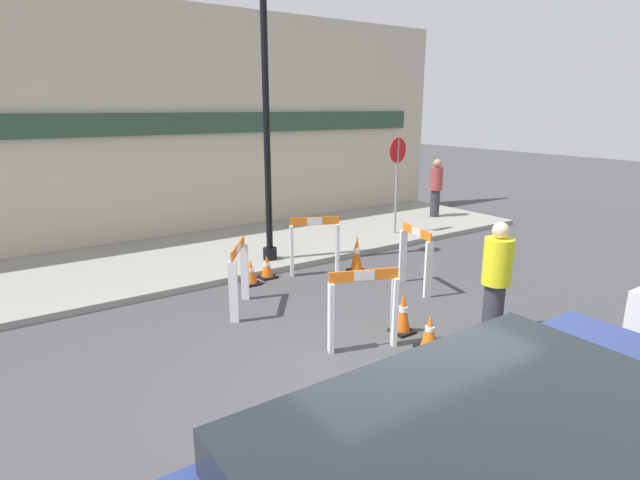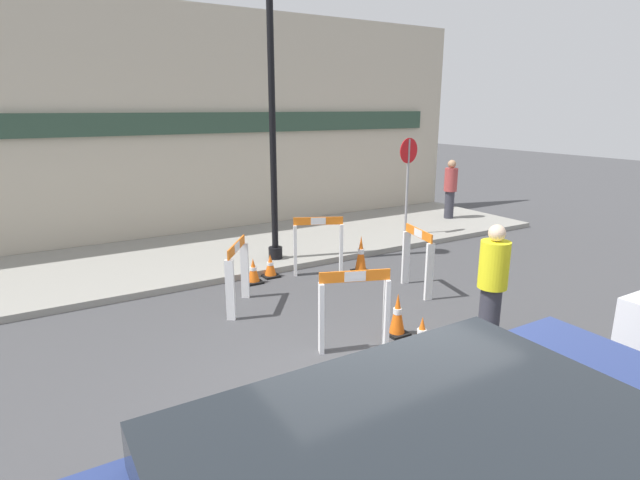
{
  "view_description": "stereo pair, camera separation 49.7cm",
  "coord_description": "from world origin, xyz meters",
  "views": [
    {
      "loc": [
        -3.12,
        -3.65,
        3.17
      ],
      "look_at": [
        1.47,
        3.06,
        1.0
      ],
      "focal_mm": 28.0,
      "sensor_mm": 36.0,
      "label": 1
    },
    {
      "loc": [
        -2.71,
        -3.92,
        3.17
      ],
      "look_at": [
        1.47,
        3.06,
        1.0
      ],
      "focal_mm": 28.0,
      "sensor_mm": 36.0,
      "label": 2
    }
  ],
  "objects": [
    {
      "name": "barricade_3",
      "position": [
        2.02,
        4.04,
        0.63
      ],
      "size": [
        0.92,
        0.52,
        1.15
      ],
      "rotation": [
        0.0,
        0.0,
        8.99
      ],
      "color": "white",
      "rests_on": "ground_plane"
    },
    {
      "name": "traffic_cone_4",
      "position": [
        1.16,
        4.4,
        0.21
      ],
      "size": [
        0.3,
        0.3,
        0.45
      ],
      "color": "black",
      "rests_on": "ground_plane"
    },
    {
      "name": "traffic_cone_1",
      "position": [
        0.74,
        4.24,
        0.23
      ],
      "size": [
        0.3,
        0.3,
        0.48
      ],
      "color": "black",
      "rests_on": "ground_plane"
    },
    {
      "name": "traffic_cone_3",
      "position": [
        1.58,
        0.6,
        0.24
      ],
      "size": [
        0.3,
        0.3,
        0.5
      ],
      "color": "black",
      "rests_on": "ground_plane"
    },
    {
      "name": "person_worker",
      "position": [
        2.61,
        0.38,
        0.88
      ],
      "size": [
        0.54,
        0.54,
        1.67
      ],
      "rotation": [
        0.0,
        0.0,
        2.05
      ],
      "color": "#33333D",
      "rests_on": "ground_plane"
    },
    {
      "name": "traffic_cone_2",
      "position": [
        1.63,
        1.16,
        0.3
      ],
      "size": [
        0.3,
        0.3,
        0.63
      ],
      "color": "black",
      "rests_on": "ground_plane"
    },
    {
      "name": "storefront_facade",
      "position": [
        0.0,
        8.24,
        2.75
      ],
      "size": [
        18.0,
        0.22,
        5.5
      ],
      "color": "#BCB29E",
      "rests_on": "ground_plane"
    },
    {
      "name": "sidewalk_slab",
      "position": [
        0.0,
        6.33,
        0.06
      ],
      "size": [
        18.0,
        3.67,
        0.12
      ],
      "color": "gray",
      "rests_on": "ground_plane"
    },
    {
      "name": "traffic_cone_0",
      "position": [
        2.83,
        3.75,
        0.36
      ],
      "size": [
        0.3,
        0.3,
        0.74
      ],
      "color": "black",
      "rests_on": "ground_plane"
    },
    {
      "name": "person_pedestrian",
      "position": [
        7.56,
        6.1,
        1.0
      ],
      "size": [
        0.49,
        0.49,
        1.64
      ],
      "rotation": [
        0.0,
        0.0,
        3.67
      ],
      "color": "#33333D",
      "rests_on": "sidewalk_slab"
    },
    {
      "name": "barricade_0",
      "position": [
        0.05,
        3.26,
        0.61
      ],
      "size": [
        0.69,
        0.88,
        1.11
      ],
      "rotation": [
        0.0,
        0.0,
        4.08
      ],
      "color": "white",
      "rests_on": "ground_plane"
    },
    {
      "name": "barricade_1",
      "position": [
        0.83,
        1.11,
        0.61
      ],
      "size": [
        0.93,
        0.46,
        1.12
      ],
      "rotation": [
        0.0,
        0.0,
        5.92
      ],
      "color": "white",
      "rests_on": "ground_plane"
    },
    {
      "name": "ground_plane",
      "position": [
        0.0,
        0.0,
        0.0
      ],
      "size": [
        60.0,
        60.0,
        0.0
      ],
      "primitive_type": "plane",
      "color": "#424244"
    },
    {
      "name": "barricade_2",
      "position": [
        3.04,
        2.36,
        0.62
      ],
      "size": [
        0.35,
        0.93,
        1.14
      ],
      "rotation": [
        0.0,
        0.0,
        7.62
      ],
      "color": "white",
      "rests_on": "ground_plane"
    },
    {
      "name": "stop_sign",
      "position": [
        5.28,
        5.3,
        1.69
      ],
      "size": [
        0.6,
        0.11,
        2.35
      ],
      "rotation": [
        0.0,
        0.0,
        3.29
      ],
      "color": "gray",
      "rests_on": "sidewalk_slab"
    },
    {
      "name": "streetlamp_post",
      "position": [
        1.61,
        5.09,
        3.72
      ],
      "size": [
        0.44,
        0.44,
        5.63
      ],
      "color": "black",
      "rests_on": "sidewalk_slab"
    }
  ]
}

